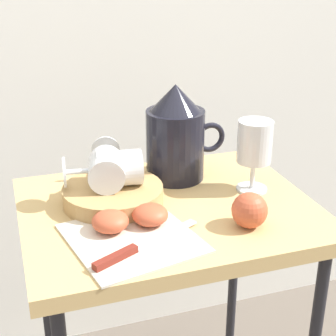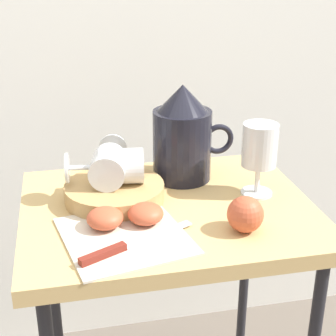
{
  "view_description": "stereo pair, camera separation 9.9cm",
  "coord_description": "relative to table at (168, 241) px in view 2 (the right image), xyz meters",
  "views": [
    {
      "loc": [
        -0.28,
        -0.86,
        1.21
      ],
      "look_at": [
        0.0,
        0.0,
        0.82
      ],
      "focal_mm": 55.73,
      "sensor_mm": 36.0,
      "label": 1
    },
    {
      "loc": [
        -0.19,
        -0.89,
        1.21
      ],
      "look_at": [
        0.0,
        0.0,
        0.82
      ],
      "focal_mm": 55.73,
      "sensor_mm": 36.0,
      "label": 2
    }
  ],
  "objects": [
    {
      "name": "wine_glass_upright",
      "position": [
        0.19,
        0.01,
        0.18
      ],
      "size": [
        0.07,
        0.07,
        0.15
      ],
      "color": "silver",
      "rests_on": "table"
    },
    {
      "name": "basket_tray",
      "position": [
        -0.1,
        0.04,
        0.1
      ],
      "size": [
        0.2,
        0.2,
        0.03
      ],
      "primitive_type": "cylinder",
      "color": "tan",
      "rests_on": "table"
    },
    {
      "name": "table",
      "position": [
        0.0,
        0.0,
        0.0
      ],
      "size": [
        0.57,
        0.45,
        0.74
      ],
      "color": "tan",
      "rests_on": "ground_plane"
    },
    {
      "name": "apple_half_right",
      "position": [
        -0.06,
        -0.06,
        0.1
      ],
      "size": [
        0.07,
        0.07,
        0.04
      ],
      "primitive_type": "ellipsoid",
      "color": "#C15133",
      "rests_on": "linen_napkin"
    },
    {
      "name": "knife",
      "position": [
        -0.11,
        -0.15,
        0.09
      ],
      "size": [
        0.21,
        0.11,
        0.01
      ],
      "color": "silver",
      "rests_on": "linen_napkin"
    },
    {
      "name": "wine_glass_tipped_far",
      "position": [
        -0.09,
        0.05,
        0.15
      ],
      "size": [
        0.16,
        0.08,
        0.07
      ],
      "color": "silver",
      "rests_on": "basket_tray"
    },
    {
      "name": "linen_napkin",
      "position": [
        -0.1,
        -0.1,
        0.08
      ],
      "size": [
        0.24,
        0.25,
        0.0
      ],
      "primitive_type": "cube",
      "rotation": [
        0.0,
        0.0,
        0.2
      ],
      "color": "beige",
      "rests_on": "table"
    },
    {
      "name": "apple_whole",
      "position": [
        0.11,
        -0.12,
        0.11
      ],
      "size": [
        0.07,
        0.07,
        0.07
      ],
      "primitive_type": "sphere",
      "color": "#C15133",
      "rests_on": "table"
    },
    {
      "name": "wine_glass_tipped_near",
      "position": [
        -0.11,
        0.06,
        0.15
      ],
      "size": [
        0.09,
        0.16,
        0.07
      ],
      "color": "silver",
      "rests_on": "basket_tray"
    },
    {
      "name": "pitcher",
      "position": [
        0.06,
        0.12,
        0.16
      ],
      "size": [
        0.18,
        0.13,
        0.21
      ],
      "color": "black",
      "rests_on": "table"
    },
    {
      "name": "apple_half_left",
      "position": [
        -0.13,
        -0.07,
        0.1
      ],
      "size": [
        0.07,
        0.07,
        0.04
      ],
      "primitive_type": "ellipsoid",
      "color": "#C15133",
      "rests_on": "linen_napkin"
    }
  ]
}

